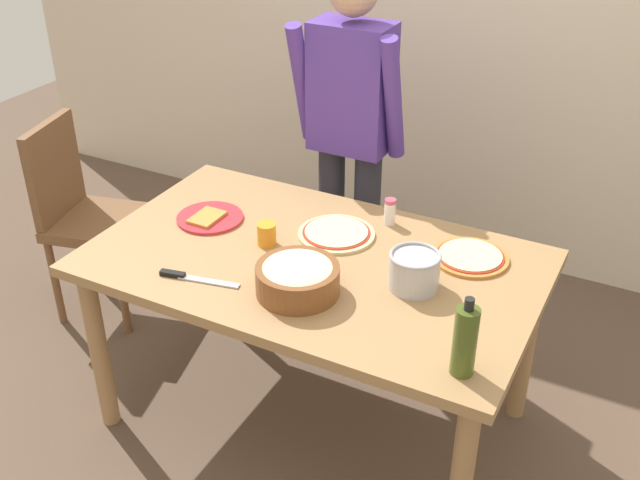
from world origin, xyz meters
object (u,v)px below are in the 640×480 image
(chair_wooden_left, at_px, (82,208))
(pizza_cooked_on_tray, at_px, (470,257))
(olive_oil_bottle, at_px, (465,341))
(dining_table, at_px, (314,280))
(pizza_raw_on_board, at_px, (337,233))
(cup_orange, at_px, (267,234))
(steel_pot, at_px, (414,270))
(plate_with_slice, at_px, (209,218))
(popcorn_bowl, at_px, (298,277))
(chef_knife, at_px, (190,277))
(salt_shaker, at_px, (390,212))
(person_cook, at_px, (350,129))

(chair_wooden_left, height_order, pizza_cooked_on_tray, chair_wooden_left)
(chair_wooden_left, height_order, olive_oil_bottle, olive_oil_bottle)
(dining_table, height_order, pizza_raw_on_board, pizza_raw_on_board)
(dining_table, distance_m, cup_orange, 0.24)
(steel_pot, bearing_deg, pizza_raw_on_board, 153.74)
(plate_with_slice, distance_m, popcorn_bowl, 0.62)
(pizza_cooked_on_tray, distance_m, chef_knife, 0.99)
(pizza_raw_on_board, relative_size, cup_orange, 3.42)
(plate_with_slice, height_order, popcorn_bowl, popcorn_bowl)
(pizza_raw_on_board, bearing_deg, dining_table, -90.21)
(dining_table, distance_m, plate_with_slice, 0.51)
(dining_table, xyz_separation_m, pizza_raw_on_board, (0.00, 0.18, 0.10))
(olive_oil_bottle, bearing_deg, steel_pot, 129.47)
(olive_oil_bottle, distance_m, salt_shaker, 0.88)
(chair_wooden_left, xyz_separation_m, cup_orange, (1.12, -0.19, 0.26))
(olive_oil_bottle, bearing_deg, dining_table, 152.35)
(steel_pot, distance_m, chef_knife, 0.77)
(pizza_raw_on_board, xyz_separation_m, steel_pot, (0.38, -0.19, 0.06))
(dining_table, relative_size, salt_shaker, 15.09)
(person_cook, height_order, pizza_raw_on_board, person_cook)
(person_cook, relative_size, pizza_raw_on_board, 5.57)
(steel_pot, xyz_separation_m, salt_shaker, (-0.24, 0.36, -0.01))
(pizza_cooked_on_tray, relative_size, steel_pot, 1.58)
(plate_with_slice, relative_size, chef_knife, 0.90)
(olive_oil_bottle, xyz_separation_m, steel_pot, (-0.28, 0.34, -0.05))
(chair_wooden_left, distance_m, olive_oil_bottle, 2.09)
(steel_pot, bearing_deg, chair_wooden_left, 173.11)
(dining_table, xyz_separation_m, cup_orange, (-0.20, 0.01, 0.13))
(pizza_cooked_on_tray, distance_m, salt_shaker, 0.37)
(chair_wooden_left, bearing_deg, pizza_cooked_on_tray, 1.74)
(pizza_raw_on_board, height_order, popcorn_bowl, popcorn_bowl)
(pizza_cooked_on_tray, bearing_deg, cup_orange, -160.40)
(plate_with_slice, height_order, steel_pot, steel_pot)
(chair_wooden_left, relative_size, cup_orange, 11.18)
(steel_pot, bearing_deg, pizza_cooked_on_tray, 66.23)
(popcorn_bowl, bearing_deg, chef_knife, -164.59)
(person_cook, height_order, pizza_cooked_on_tray, person_cook)
(chair_wooden_left, relative_size, pizza_cooked_on_tray, 3.47)
(plate_with_slice, relative_size, cup_orange, 3.06)
(chef_knife, bearing_deg, olive_oil_bottle, -1.99)
(steel_pot, distance_m, cup_orange, 0.58)
(dining_table, height_order, chef_knife, chef_knife)
(cup_orange, bearing_deg, pizza_cooked_on_tray, 19.60)
(person_cook, xyz_separation_m, chef_knife, (-0.09, -1.07, -0.17))
(plate_with_slice, distance_m, steel_pot, 0.88)
(dining_table, height_order, popcorn_bowl, popcorn_bowl)
(pizza_raw_on_board, xyz_separation_m, chef_knife, (-0.31, -0.50, -0.00))
(plate_with_slice, relative_size, popcorn_bowl, 0.93)
(popcorn_bowl, bearing_deg, plate_with_slice, 153.05)
(plate_with_slice, relative_size, steel_pot, 1.50)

